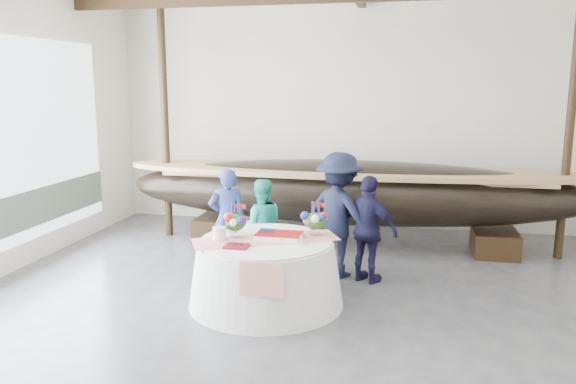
# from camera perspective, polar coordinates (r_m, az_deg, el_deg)

# --- Properties ---
(floor) EXTENTS (10.00, 12.00, 0.01)m
(floor) POSITION_cam_1_polar(r_m,az_deg,el_deg) (6.17, 1.94, -16.94)
(floor) COLOR #3D3D42
(floor) RESTS_ON ground
(wall_back) EXTENTS (10.00, 0.02, 4.50)m
(wall_back) POSITION_cam_1_polar(r_m,az_deg,el_deg) (11.43, 7.34, 7.68)
(wall_back) COLOR silver
(wall_back) RESTS_ON ground
(longboat_display) EXTENTS (8.31, 1.66, 1.56)m
(longboat_display) POSITION_cam_1_polar(r_m,az_deg,el_deg) (10.04, 6.34, 0.04)
(longboat_display) COLOR black
(longboat_display) RESTS_ON ground
(banquet_table) EXTENTS (2.05, 2.05, 0.88)m
(banquet_table) POSITION_cam_1_polar(r_m,az_deg,el_deg) (7.50, -2.24, -8.08)
(banquet_table) COLOR silver
(banquet_table) RESTS_ON ground
(tabletop_items) EXTENTS (1.94, 1.34, 0.40)m
(tabletop_items) POSITION_cam_1_polar(r_m,az_deg,el_deg) (7.46, -1.91, -3.50)
(tabletop_items) COLOR red
(tabletop_items) RESTS_ON banquet_table
(guest_woman_blue) EXTENTS (0.69, 0.59, 1.60)m
(guest_woman_blue) POSITION_cam_1_polar(r_m,az_deg,el_deg) (8.83, -6.17, -2.75)
(guest_woman_blue) COLOR navy
(guest_woman_blue) RESTS_ON ground
(guest_woman_teal) EXTENTS (0.83, 0.73, 1.46)m
(guest_woman_teal) POSITION_cam_1_polar(r_m,az_deg,el_deg) (8.68, -2.77, -3.43)
(guest_woman_teal) COLOR #22B39A
(guest_woman_teal) RESTS_ON ground
(guest_man_left) EXTENTS (1.41, 1.19, 1.89)m
(guest_man_left) POSITION_cam_1_polar(r_m,az_deg,el_deg) (8.46, 5.20, -2.33)
(guest_man_left) COLOR black
(guest_man_left) RESTS_ON ground
(guest_man_right) EXTENTS (1.01, 0.78, 1.59)m
(guest_man_right) POSITION_cam_1_polar(r_m,az_deg,el_deg) (8.27, 8.20, -3.80)
(guest_man_right) COLOR black
(guest_man_right) RESTS_ON ground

